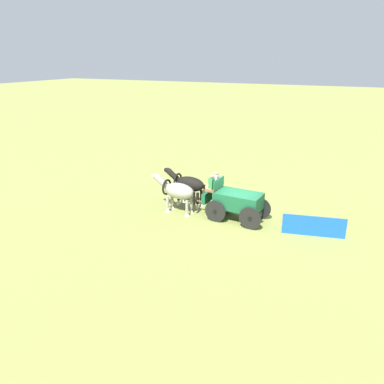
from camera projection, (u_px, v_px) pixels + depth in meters
ground_plane at (237, 220)px, 21.67m from camera, size 220.00×220.00×0.00m
show_wagon at (235, 201)px, 21.36m from camera, size 5.60×1.99×2.60m
draft_horse_near at (177, 191)px, 22.34m from camera, size 2.98×1.08×2.18m
draft_horse_off at (188, 185)px, 23.40m from camera, size 2.99×1.05×2.23m
sponsor_banner at (314, 226)px, 19.57m from camera, size 3.14×0.72×1.10m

